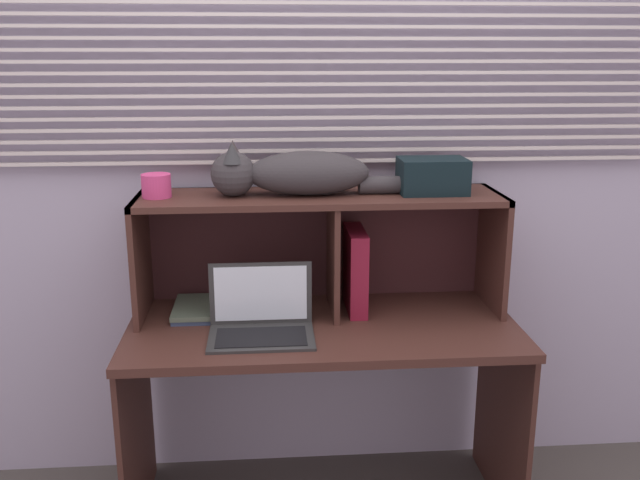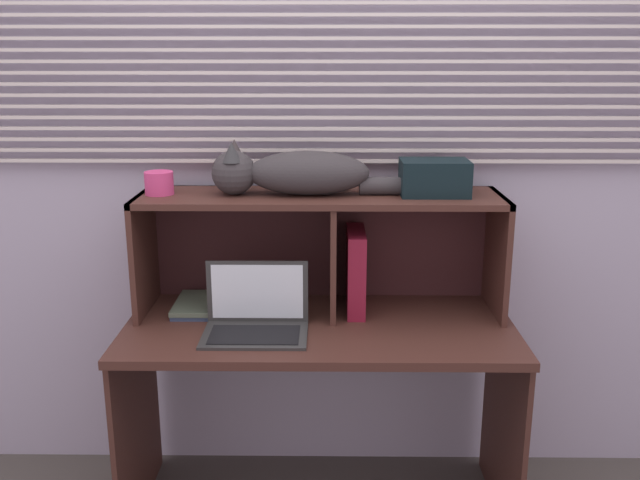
% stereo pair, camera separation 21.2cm
% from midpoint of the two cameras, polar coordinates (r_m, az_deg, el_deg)
% --- Properties ---
extents(back_panel_with_blinds, '(4.40, 0.08, 2.50)m').
position_cam_midpoint_polar(back_panel_with_blinds, '(2.63, -2.69, 6.68)').
color(back_panel_with_blinds, '#B2AAC3').
rests_on(back_panel_with_blinds, ground).
extents(desk, '(1.35, 0.63, 0.73)m').
position_cam_midpoint_polar(desk, '(2.49, -2.23, -10.04)').
color(desk, '#45261F').
rests_on(desk, ground).
extents(hutch_shelf_unit, '(1.29, 0.33, 0.43)m').
position_cam_midpoint_polar(hutch_shelf_unit, '(2.50, -2.37, 0.95)').
color(hutch_shelf_unit, '#45261F').
rests_on(hutch_shelf_unit, desk).
extents(cat, '(0.74, 0.18, 0.19)m').
position_cam_midpoint_polar(cat, '(2.42, -4.71, 5.46)').
color(cat, '#353133').
rests_on(cat, hutch_shelf_unit).
extents(laptop, '(0.35, 0.23, 0.23)m').
position_cam_midpoint_polar(laptop, '(2.35, -7.45, -6.58)').
color(laptop, '#303030').
rests_on(laptop, desk).
extents(binder_upright, '(0.06, 0.24, 0.30)m').
position_cam_midpoint_polar(binder_upright, '(2.51, 0.51, -2.49)').
color(binder_upright, maroon).
rests_on(binder_upright, desk).
extents(book_stack, '(0.19, 0.25, 0.03)m').
position_cam_midpoint_polar(book_stack, '(2.57, -12.12, -5.57)').
color(book_stack, '#3A4C70').
rests_on(book_stack, desk).
extents(small_basket, '(0.10, 0.10, 0.08)m').
position_cam_midpoint_polar(small_basket, '(2.47, -15.68, 4.28)').
color(small_basket, '#D63F7C').
rests_on(small_basket, hutch_shelf_unit).
extents(storage_box, '(0.24, 0.16, 0.12)m').
position_cam_midpoint_polar(storage_box, '(2.47, 6.77, 5.22)').
color(storage_box, black).
rests_on(storage_box, hutch_shelf_unit).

